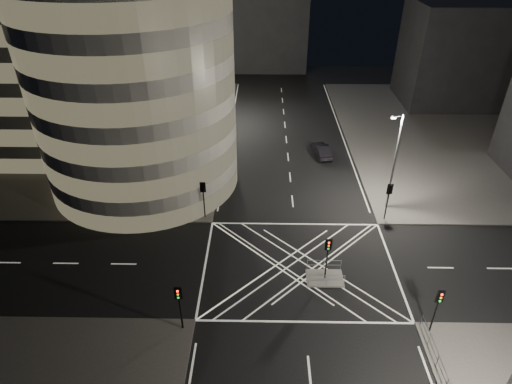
{
  "coord_description": "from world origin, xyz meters",
  "views": [
    {
      "loc": [
        -3.19,
        -27.4,
        24.8
      ],
      "look_at": [
        -3.78,
        7.0,
        3.0
      ],
      "focal_mm": 30.0,
      "sensor_mm": 36.0,
      "label": 1
    }
  ],
  "objects_px": {
    "street_lamp_left_far": "(218,87)",
    "street_lamp_right_near": "(512,375)",
    "traffic_signal_nr": "(438,304)",
    "street_lamp_right_far": "(394,160)",
    "street_lamp_left_near": "(202,144)",
    "central_island": "(325,278)",
    "sedan": "(321,150)",
    "traffic_signal_fr": "(389,195)",
    "traffic_signal_nl": "(179,300)",
    "traffic_signal_island": "(328,252)",
    "traffic_signal_fl": "(203,193)"
  },
  "relations": [
    {
      "from": "street_lamp_left_far",
      "to": "traffic_signal_nr",
      "type": "bearing_deg",
      "value": -63.64
    },
    {
      "from": "traffic_signal_nr",
      "to": "street_lamp_right_far",
      "type": "relative_size",
      "value": 0.4
    },
    {
      "from": "street_lamp_right_near",
      "to": "traffic_signal_nl",
      "type": "bearing_deg",
      "value": 158.45
    },
    {
      "from": "street_lamp_left_far",
      "to": "street_lamp_right_near",
      "type": "relative_size",
      "value": 1.0
    },
    {
      "from": "traffic_signal_island",
      "to": "traffic_signal_fr",
      "type": "bearing_deg",
      "value": 50.67
    },
    {
      "from": "street_lamp_right_far",
      "to": "traffic_signal_nl",
      "type": "bearing_deg",
      "value": -139.09
    },
    {
      "from": "central_island",
      "to": "sedan",
      "type": "bearing_deg",
      "value": 84.47
    },
    {
      "from": "central_island",
      "to": "traffic_signal_fl",
      "type": "distance_m",
      "value": 13.91
    },
    {
      "from": "traffic_signal_nr",
      "to": "street_lamp_left_near",
      "type": "bearing_deg",
      "value": 134.13
    },
    {
      "from": "traffic_signal_nr",
      "to": "street_lamp_right_far",
      "type": "distance_m",
      "value": 16.03
    },
    {
      "from": "traffic_signal_fl",
      "to": "sedan",
      "type": "distance_m",
      "value": 18.89
    },
    {
      "from": "traffic_signal_fr",
      "to": "central_island",
      "type": "bearing_deg",
      "value": -129.33
    },
    {
      "from": "street_lamp_left_near",
      "to": "street_lamp_right_far",
      "type": "distance_m",
      "value": 19.11
    },
    {
      "from": "traffic_signal_nl",
      "to": "traffic_signal_nr",
      "type": "height_order",
      "value": "same"
    },
    {
      "from": "traffic_signal_fl",
      "to": "street_lamp_right_far",
      "type": "relative_size",
      "value": 0.4
    },
    {
      "from": "street_lamp_left_far",
      "to": "street_lamp_right_near",
      "type": "height_order",
      "value": "same"
    },
    {
      "from": "street_lamp_left_far",
      "to": "street_lamp_right_near",
      "type": "xyz_separation_m",
      "value": [
        18.87,
        -44.0,
        0.0
      ]
    },
    {
      "from": "traffic_signal_fr",
      "to": "street_lamp_right_far",
      "type": "relative_size",
      "value": 0.4
    },
    {
      "from": "traffic_signal_fr",
      "to": "sedan",
      "type": "relative_size",
      "value": 0.86
    },
    {
      "from": "street_lamp_right_far",
      "to": "central_island",
      "type": "bearing_deg",
      "value": -125.3
    },
    {
      "from": "street_lamp_left_far",
      "to": "traffic_signal_nl",
      "type": "bearing_deg",
      "value": -89.01
    },
    {
      "from": "traffic_signal_nl",
      "to": "street_lamp_right_near",
      "type": "height_order",
      "value": "street_lamp_right_near"
    },
    {
      "from": "traffic_signal_fr",
      "to": "street_lamp_right_far",
      "type": "height_order",
      "value": "street_lamp_right_far"
    },
    {
      "from": "traffic_signal_nl",
      "to": "sedan",
      "type": "relative_size",
      "value": 0.86
    },
    {
      "from": "central_island",
      "to": "traffic_signal_island",
      "type": "bearing_deg",
      "value": 0.0
    },
    {
      "from": "traffic_signal_fl",
      "to": "street_lamp_left_near",
      "type": "distance_m",
      "value": 5.86
    },
    {
      "from": "street_lamp_right_near",
      "to": "street_lamp_left_far",
      "type": "bearing_deg",
      "value": 113.21
    },
    {
      "from": "traffic_signal_fl",
      "to": "traffic_signal_fr",
      "type": "distance_m",
      "value": 17.6
    },
    {
      "from": "central_island",
      "to": "street_lamp_right_far",
      "type": "xyz_separation_m",
      "value": [
        7.44,
        10.5,
        5.47
      ]
    },
    {
      "from": "traffic_signal_nl",
      "to": "traffic_signal_island",
      "type": "distance_m",
      "value": 12.03
    },
    {
      "from": "traffic_signal_fl",
      "to": "street_lamp_left_near",
      "type": "bearing_deg",
      "value": 96.97
    },
    {
      "from": "traffic_signal_fr",
      "to": "street_lamp_left_near",
      "type": "relative_size",
      "value": 0.4
    },
    {
      "from": "traffic_signal_nl",
      "to": "sedan",
      "type": "distance_m",
      "value": 30.2
    },
    {
      "from": "traffic_signal_nr",
      "to": "traffic_signal_fr",
      "type": "bearing_deg",
      "value": 90.0
    },
    {
      "from": "street_lamp_left_near",
      "to": "sedan",
      "type": "relative_size",
      "value": 2.16
    },
    {
      "from": "traffic_signal_fr",
      "to": "sedan",
      "type": "bearing_deg",
      "value": 108.98
    },
    {
      "from": "traffic_signal_island",
      "to": "sedan",
      "type": "height_order",
      "value": "traffic_signal_island"
    },
    {
      "from": "street_lamp_right_near",
      "to": "street_lamp_right_far",
      "type": "bearing_deg",
      "value": 90.0
    },
    {
      "from": "street_lamp_left_far",
      "to": "street_lamp_left_near",
      "type": "bearing_deg",
      "value": -90.0
    },
    {
      "from": "central_island",
      "to": "traffic_signal_nr",
      "type": "relative_size",
      "value": 0.75
    },
    {
      "from": "traffic_signal_fr",
      "to": "street_lamp_right_far",
      "type": "distance_m",
      "value": 3.48
    },
    {
      "from": "traffic_signal_fl",
      "to": "street_lamp_left_far",
      "type": "distance_m",
      "value": 23.36
    },
    {
      "from": "central_island",
      "to": "sedan",
      "type": "distance_m",
      "value": 22.02
    },
    {
      "from": "traffic_signal_fl",
      "to": "traffic_signal_nr",
      "type": "xyz_separation_m",
      "value": [
        17.6,
        -13.6,
        0.0
      ]
    },
    {
      "from": "traffic_signal_island",
      "to": "traffic_signal_nl",
      "type": "bearing_deg",
      "value": -153.86
    },
    {
      "from": "sedan",
      "to": "traffic_signal_nr",
      "type": "bearing_deg",
      "value": 89.95
    },
    {
      "from": "sedan",
      "to": "street_lamp_left_near",
      "type": "bearing_deg",
      "value": 22.01
    },
    {
      "from": "traffic_signal_fr",
      "to": "street_lamp_left_near",
      "type": "bearing_deg",
      "value": 164.08
    },
    {
      "from": "sedan",
      "to": "traffic_signal_fl",
      "type": "bearing_deg",
      "value": 36.69
    },
    {
      "from": "street_lamp_left_near",
      "to": "traffic_signal_island",
      "type": "bearing_deg",
      "value": -49.73
    }
  ]
}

